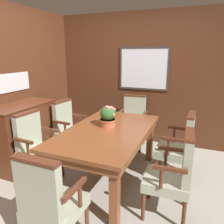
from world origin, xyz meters
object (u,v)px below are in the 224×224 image
(dining_table, at_px, (108,136))
(chair_head_near, at_px, (50,201))
(potted_plant, at_px, (108,116))
(chair_right_far, at_px, (180,145))
(chair_left_near, at_px, (36,145))
(chair_left_far, at_px, (69,127))
(chair_head_far, at_px, (133,120))
(chair_right_near, at_px, (174,172))
(sideboard_cabinet, at_px, (24,135))

(dining_table, distance_m, chair_head_near, 1.25)
(potted_plant, bearing_deg, chair_head_near, -87.87)
(chair_right_far, bearing_deg, chair_left_near, -66.15)
(chair_left_near, height_order, potted_plant, potted_plant)
(dining_table, xyz_separation_m, potted_plant, (-0.05, 0.11, 0.24))
(chair_left_far, distance_m, potted_plant, 0.97)
(chair_head_far, bearing_deg, chair_right_near, -64.57)
(chair_head_far, bearing_deg, sideboard_cabinet, -140.75)
(chair_right_far, relative_size, chair_left_far, 1.00)
(chair_right_near, bearing_deg, dining_table, -116.13)
(chair_head_near, relative_size, chair_head_far, 1.00)
(chair_right_near, xyz_separation_m, potted_plant, (-0.97, 0.49, 0.37))
(chair_head_far, height_order, potted_plant, potted_plant)
(chair_left_near, bearing_deg, dining_table, -63.66)
(chair_right_far, xyz_separation_m, sideboard_cabinet, (-2.29, -0.45, -0.03))
(chair_right_far, distance_m, sideboard_cabinet, 2.34)
(chair_left_far, height_order, chair_left_near, same)
(chair_right_near, distance_m, potted_plant, 1.15)
(chair_head_far, height_order, sideboard_cabinet, sideboard_cabinet)
(chair_right_far, bearing_deg, dining_table, -65.78)
(chair_left_far, relative_size, chair_left_near, 1.00)
(chair_left_far, xyz_separation_m, chair_left_near, (-0.02, -0.79, 0.00))
(chair_left_near, xyz_separation_m, potted_plant, (0.86, 0.48, 0.37))
(chair_right_near, relative_size, chair_left_far, 1.00)
(chair_right_near, height_order, chair_left_far, same)
(chair_left_far, distance_m, sideboard_cabinet, 0.71)
(chair_head_near, height_order, chair_left_near, same)
(potted_plant, bearing_deg, chair_left_near, -150.74)
(chair_left_near, bearing_deg, chair_left_far, 3.15)
(chair_right_near, bearing_deg, chair_left_near, -94.01)
(chair_right_far, relative_size, chair_head_far, 1.00)
(chair_head_near, xyz_separation_m, chair_head_far, (-0.02, 2.49, 0.00))
(chair_head_near, bearing_deg, chair_right_near, -136.12)
(chair_right_near, height_order, potted_plant, potted_plant)
(potted_plant, distance_m, sideboard_cabinet, 1.42)
(chair_right_near, height_order, chair_head_far, same)
(chair_right_far, height_order, chair_right_near, same)
(sideboard_cabinet, bearing_deg, chair_head_far, 43.83)
(chair_right_far, bearing_deg, chair_left_far, -90.02)
(chair_right_near, xyz_separation_m, chair_head_far, (-0.94, 1.63, 0.00))
(chair_head_far, bearing_deg, chair_left_near, -123.40)
(chair_left_far, relative_size, sideboard_cabinet, 0.92)
(chair_left_near, bearing_deg, chair_head_far, -24.55)
(chair_right_near, bearing_deg, chair_left_far, -117.53)
(chair_left_near, bearing_deg, sideboard_cabinet, 63.43)
(dining_table, xyz_separation_m, chair_left_near, (-0.91, -0.37, -0.13))
(chair_head_near, height_order, chair_left_far, same)
(chair_right_near, xyz_separation_m, sideboard_cabinet, (-2.31, 0.30, -0.03))
(chair_left_near, relative_size, sideboard_cabinet, 0.92)
(chair_head_far, distance_m, sideboard_cabinet, 1.91)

